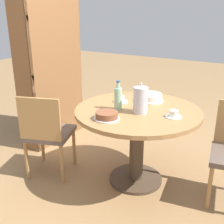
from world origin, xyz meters
TOP-DOWN VIEW (x-y plane):
  - ground_plane at (0.00, 0.00)m, footprint 14.00×14.00m
  - dining_table at (0.00, 0.00)m, footprint 1.13×1.13m
  - chair_a at (-0.36, 0.79)m, footprint 0.54×0.54m
  - bookshelf at (0.34, 1.34)m, footprint 0.86×0.28m
  - coffee_pot at (-0.07, -0.06)m, footprint 0.13×0.13m
  - water_bottle at (-0.09, 0.15)m, footprint 0.07×0.07m
  - cake_main at (0.28, 0.01)m, footprint 0.26×0.26m
  - cake_second at (-0.35, 0.11)m, footprint 0.21×0.21m
  - cup_a at (-0.02, -0.34)m, footprint 0.14×0.14m
  - cup_b at (0.10, 0.24)m, footprint 0.14×0.14m

SIDE VIEW (x-z plane):
  - ground_plane at x=0.00m, z-range 0.00..0.00m
  - chair_a at x=-0.36m, z-range 0.04..0.89m
  - dining_table at x=0.00m, z-range 0.20..0.94m
  - cup_a at x=-0.02m, z-range 0.73..0.79m
  - cup_b at x=0.10m, z-range 0.73..0.79m
  - cake_second at x=-0.35m, z-range 0.73..0.80m
  - cake_main at x=0.28m, z-range 0.73..0.81m
  - water_bottle at x=-0.09m, z-range 0.71..0.97m
  - coffee_pot at x=-0.07m, z-range 0.73..0.99m
  - bookshelf at x=0.34m, z-range -0.01..1.81m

